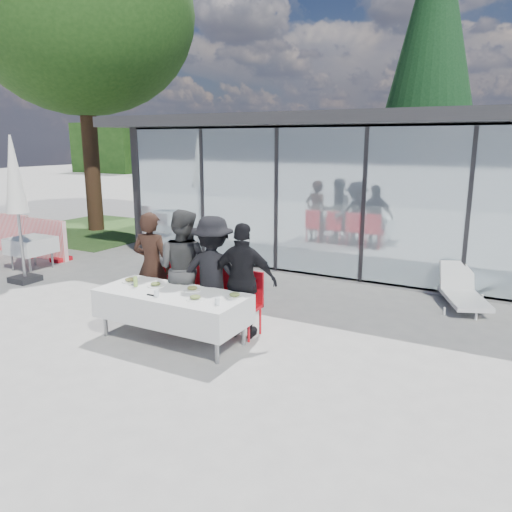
% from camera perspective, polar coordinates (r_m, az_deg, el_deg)
% --- Properties ---
extents(ground, '(90.00, 90.00, 0.00)m').
position_cam_1_polar(ground, '(7.49, -5.23, -9.72)').
color(ground, '#9E9B96').
rests_on(ground, ground).
extents(pavilion, '(14.80, 8.80, 3.44)m').
position_cam_1_polar(pavilion, '(14.03, 21.14, 9.18)').
color(pavilion, gray).
rests_on(pavilion, ground).
extents(treeline, '(62.50, 2.00, 4.40)m').
position_cam_1_polar(treeline, '(34.23, 19.07, 11.26)').
color(treeline, black).
rests_on(treeline, ground).
extents(dining_table, '(2.26, 0.96, 0.75)m').
position_cam_1_polar(dining_table, '(7.42, -9.57, -5.64)').
color(dining_table, silver).
rests_on(dining_table, ground).
extents(diner_a, '(0.76, 0.76, 1.78)m').
position_cam_1_polar(diner_a, '(8.35, -11.82, -1.10)').
color(diner_a, '#301C15').
rests_on(diner_a, ground).
extents(diner_chair_a, '(0.44, 0.44, 0.97)m').
position_cam_1_polar(diner_chair_a, '(8.52, -11.26, -3.24)').
color(diner_chair_a, red).
rests_on(diner_chair_a, ground).
extents(diner_b, '(0.97, 0.97, 1.86)m').
position_cam_1_polar(diner_b, '(7.95, -8.32, -1.36)').
color(diner_b, '#444444').
rests_on(diner_b, ground).
extents(diner_chair_b, '(0.44, 0.44, 0.97)m').
position_cam_1_polar(diner_chair_b, '(8.14, -7.79, -3.88)').
color(diner_chair_b, red).
rests_on(diner_chair_b, ground).
extents(diner_c, '(1.37, 1.37, 1.80)m').
position_cam_1_polar(diner_c, '(7.65, -4.93, -2.11)').
color(diner_c, black).
rests_on(diner_c, ground).
extents(diner_chair_c, '(0.44, 0.44, 0.97)m').
position_cam_1_polar(diner_chair_c, '(7.83, -4.45, -4.49)').
color(diner_chair_c, red).
rests_on(diner_chair_c, ground).
extents(diner_d, '(1.22, 1.22, 1.74)m').
position_cam_1_polar(diner_d, '(7.38, -1.45, -2.88)').
color(diner_d, black).
rests_on(diner_d, ground).
extents(diner_chair_d, '(0.44, 0.44, 0.97)m').
position_cam_1_polar(diner_chair_d, '(7.57, -1.03, -5.09)').
color(diner_chair_d, red).
rests_on(diner_chair_d, ground).
extents(plate_a, '(0.25, 0.25, 0.07)m').
position_cam_1_polar(plate_a, '(7.99, -14.20, -2.71)').
color(plate_a, white).
rests_on(plate_a, dining_table).
extents(plate_b, '(0.25, 0.25, 0.07)m').
position_cam_1_polar(plate_b, '(7.67, -11.40, -3.23)').
color(plate_b, white).
rests_on(plate_b, dining_table).
extents(plate_c, '(0.25, 0.25, 0.07)m').
position_cam_1_polar(plate_c, '(7.37, -7.28, -3.74)').
color(plate_c, white).
rests_on(plate_c, dining_table).
extents(plate_d, '(0.25, 0.25, 0.07)m').
position_cam_1_polar(plate_d, '(7.01, -2.45, -4.54)').
color(plate_d, white).
rests_on(plate_d, dining_table).
extents(plate_extra, '(0.25, 0.25, 0.07)m').
position_cam_1_polar(plate_extra, '(6.95, -6.96, -4.78)').
color(plate_extra, white).
rests_on(plate_extra, dining_table).
extents(juice_bottle, '(0.06, 0.06, 0.16)m').
position_cam_1_polar(juice_bottle, '(7.71, -13.61, -2.86)').
color(juice_bottle, '#8FBA4D').
rests_on(juice_bottle, dining_table).
extents(drinking_glasses, '(1.01, 0.19, 0.10)m').
position_cam_1_polar(drinking_glasses, '(6.93, -8.00, -4.68)').
color(drinking_glasses, silver).
rests_on(drinking_glasses, dining_table).
extents(folded_eyeglasses, '(0.14, 0.03, 0.01)m').
position_cam_1_polar(folded_eyeglasses, '(7.24, -11.90, -4.39)').
color(folded_eyeglasses, black).
rests_on(folded_eyeglasses, dining_table).
extents(spare_table_left, '(0.86, 0.86, 0.74)m').
position_cam_1_polar(spare_table_left, '(12.46, -24.33, 1.10)').
color(spare_table_left, silver).
rests_on(spare_table_left, ground).
extents(market_umbrella, '(0.50, 0.50, 3.00)m').
position_cam_1_polar(market_umbrella, '(11.21, -25.83, 7.27)').
color(market_umbrella, black).
rests_on(market_umbrella, ground).
extents(lounger, '(1.07, 1.46, 0.72)m').
position_cam_1_polar(lounger, '(9.67, 22.50, -3.77)').
color(lounger, white).
rests_on(lounger, ground).
extents(deciduous_tree, '(7.04, 6.40, 9.38)m').
position_cam_1_polar(deciduous_tree, '(17.42, -19.38, 24.31)').
color(deciduous_tree, '#382316').
rests_on(deciduous_tree, ground).
extents(conifer_tree, '(4.00, 4.00, 10.50)m').
position_cam_1_polar(conifer_tree, '(19.26, 19.53, 21.64)').
color(conifer_tree, '#382316').
rests_on(conifer_tree, ground).
extents(grass_patch, '(5.00, 5.00, 0.02)m').
position_cam_1_polar(grass_patch, '(17.29, -17.76, 2.87)').
color(grass_patch, '#385926').
rests_on(grass_patch, ground).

